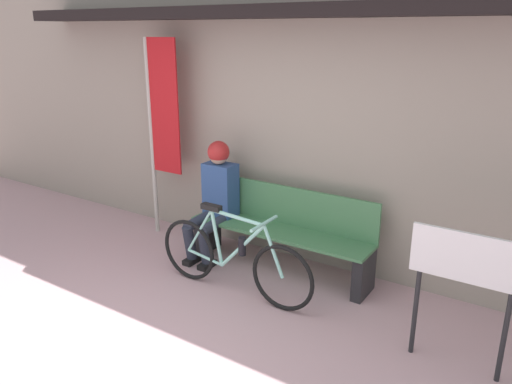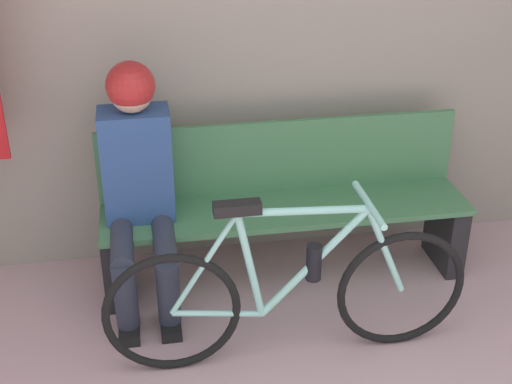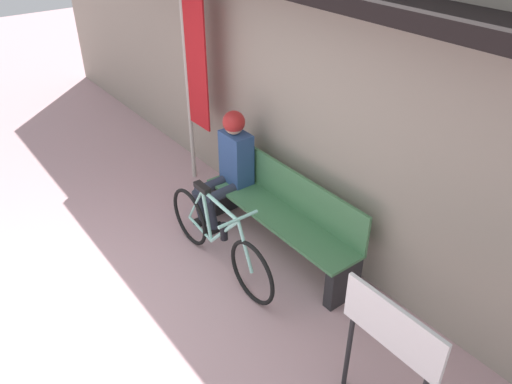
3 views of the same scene
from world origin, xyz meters
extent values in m
plane|color=#C69EA3|center=(0.00, 0.00, 0.00)|extent=(24.00, 24.00, 0.00)
cube|color=#9E9384|center=(0.00, 2.52, 1.60)|extent=(12.00, 0.12, 3.20)
cube|color=black|center=(0.00, 2.24, 2.50)|extent=(6.60, 0.44, 0.12)
cube|color=#477F51|center=(0.19, 2.08, 0.43)|extent=(1.91, 0.42, 0.03)
cube|color=#477F51|center=(0.19, 2.27, 0.64)|extent=(1.91, 0.03, 0.40)
cube|color=#232326|center=(-0.72, 2.08, 0.21)|extent=(0.10, 0.36, 0.41)
cube|color=#232326|center=(1.09, 2.08, 0.21)|extent=(0.10, 0.36, 0.41)
torus|color=black|center=(-0.46, 1.46, 0.30)|extent=(0.61, 0.04, 0.61)
torus|color=black|center=(0.60, 1.46, 0.30)|extent=(0.61, 0.04, 0.61)
cylinder|color=#93DBCC|center=(0.12, 1.46, 0.76)|extent=(0.57, 0.03, 0.06)
cylinder|color=#93DBCC|center=(0.18, 1.46, 0.50)|extent=(0.49, 0.03, 0.52)
cylinder|color=#93DBCC|center=(-0.11, 1.46, 0.51)|extent=(0.14, 0.03, 0.53)
cylinder|color=#93DBCC|center=(-0.26, 1.46, 0.28)|extent=(0.40, 0.03, 0.08)
cylinder|color=#93DBCC|center=(-0.31, 1.46, 0.54)|extent=(0.31, 0.02, 0.49)
cylinder|color=#93DBCC|center=(0.50, 1.46, 0.53)|extent=(0.22, 0.03, 0.45)
cube|color=black|center=(-0.16, 1.46, 0.80)|extent=(0.20, 0.07, 0.05)
cylinder|color=#93DBCC|center=(0.41, 1.46, 0.77)|extent=(0.03, 0.40, 0.03)
cylinder|color=black|center=(0.18, 1.46, 0.50)|extent=(0.07, 0.07, 0.17)
cylinder|color=#2D3342|center=(-0.66, 1.88, 0.43)|extent=(0.11, 0.41, 0.13)
cylinder|color=#2D3342|center=(-0.66, 1.71, 0.24)|extent=(0.11, 0.17, 0.38)
cube|color=black|center=(-0.66, 1.74, 0.03)|extent=(0.10, 0.22, 0.06)
cylinder|color=#2D3342|center=(-0.46, 1.88, 0.43)|extent=(0.11, 0.41, 0.13)
cylinder|color=#2D3342|center=(-0.46, 1.71, 0.24)|extent=(0.11, 0.17, 0.38)
cube|color=black|center=(-0.46, 1.74, 0.03)|extent=(0.10, 0.22, 0.06)
cube|color=#2D4C84|center=(-0.56, 2.12, 0.72)|extent=(0.34, 0.22, 0.56)
sphere|color=tan|center=(-0.56, 2.10, 1.11)|extent=(0.20, 0.20, 0.20)
sphere|color=#B22323|center=(-0.56, 2.10, 1.14)|extent=(0.23, 0.23, 0.23)
cylinder|color=#B7B2A8|center=(-1.58, 2.18, 1.13)|extent=(0.05, 0.05, 2.26)
cube|color=red|center=(-1.35, 2.18, 1.52)|extent=(0.40, 0.02, 1.48)
cylinder|color=#232326|center=(1.73, 1.47, 0.34)|extent=(0.04, 0.04, 0.68)
cylinder|color=#232326|center=(2.33, 1.47, 0.34)|extent=(0.04, 0.04, 0.68)
cube|color=white|center=(2.03, 1.47, 0.86)|extent=(0.75, 0.03, 0.36)
camera|label=1|loc=(2.51, -1.89, 2.34)|focal=35.00mm
camera|label=2|loc=(-0.52, -1.09, 2.21)|focal=50.00mm
camera|label=3|loc=(3.23, -0.50, 3.21)|focal=35.00mm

